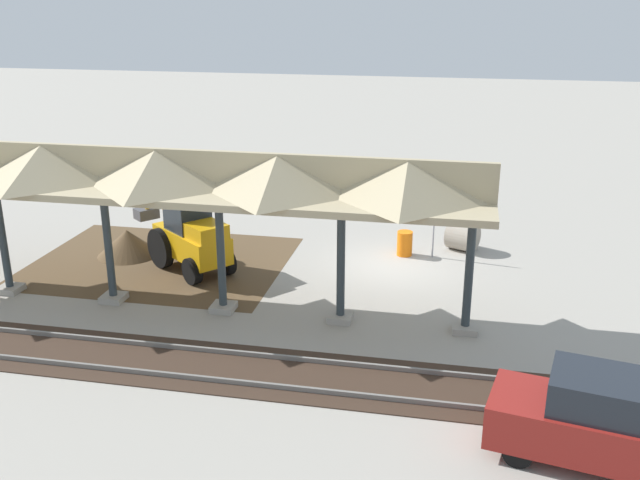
% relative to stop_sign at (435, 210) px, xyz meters
% --- Properties ---
extents(ground_plane, '(120.00, 120.00, 0.00)m').
position_rel_stop_sign_xyz_m(ground_plane, '(1.39, 1.26, -1.76)').
color(ground_plane, '#9E998E').
extents(dirt_work_zone, '(8.87, 7.00, 0.01)m').
position_rel_stop_sign_xyz_m(dirt_work_zone, '(9.48, 2.45, -1.76)').
color(dirt_work_zone, brown).
rests_on(dirt_work_zone, ground).
extents(platform_canopy, '(19.11, 3.20, 4.90)m').
position_rel_stop_sign_xyz_m(platform_canopy, '(7.74, 5.90, 2.40)').
color(platform_canopy, '#9E998E').
rests_on(platform_canopy, ground).
extents(rail_tracks, '(60.00, 2.58, 0.15)m').
position_rel_stop_sign_xyz_m(rail_tracks, '(1.39, 9.27, -1.73)').
color(rail_tracks, slate).
rests_on(rail_tracks, ground).
extents(stop_sign, '(0.76, 0.14, 2.44)m').
position_rel_stop_sign_xyz_m(stop_sign, '(0.00, 0.00, 0.00)').
color(stop_sign, gray).
rests_on(stop_sign, ground).
extents(backhoe, '(4.80, 4.22, 2.82)m').
position_rel_stop_sign_xyz_m(backhoe, '(8.16, 2.82, -0.50)').
color(backhoe, orange).
rests_on(backhoe, ground).
extents(dirt_mound, '(4.47, 4.47, 1.91)m').
position_rel_stop_sign_xyz_m(dirt_mound, '(10.91, 1.99, -1.76)').
color(dirt_mound, brown).
rests_on(dirt_mound, ground).
extents(concrete_pipe, '(1.35, 1.39, 1.07)m').
position_rel_stop_sign_xyz_m(concrete_pipe, '(-1.04, -1.02, -1.23)').
color(concrete_pipe, '#9E9384').
rests_on(concrete_pipe, ground).
extents(distant_parked_car, '(4.46, 2.54, 1.98)m').
position_rel_stop_sign_xyz_m(distant_parked_car, '(-3.87, 11.43, -0.78)').
color(distant_parked_car, maroon).
rests_on(distant_parked_car, ground).
extents(traffic_barrel, '(0.56, 0.56, 0.90)m').
position_rel_stop_sign_xyz_m(traffic_barrel, '(1.01, 0.00, -1.31)').
color(traffic_barrel, orange).
rests_on(traffic_barrel, ground).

